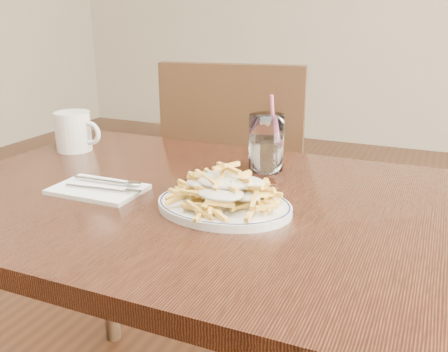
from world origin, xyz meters
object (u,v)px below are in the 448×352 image
at_px(table, 209,231).
at_px(loaded_fries, 224,186).
at_px(water_glass, 266,146).
at_px(chair_far, 238,185).
at_px(coffee_mug, 74,131).
at_px(fries_plate, 224,206).

relative_size(table, loaded_fries, 4.77).
bearing_deg(water_glass, loaded_fries, -87.70).
bearing_deg(chair_far, coffee_mug, -124.76).
height_order(chair_far, loaded_fries, chair_far).
bearing_deg(table, fries_plate, -43.02).
relative_size(table, fries_plate, 3.93).
bearing_deg(water_glass, table, -102.78).
bearing_deg(loaded_fries, water_glass, 92.30).
height_order(fries_plate, loaded_fries, loaded_fries).
distance_m(fries_plate, loaded_fries, 0.04).
height_order(table, chair_far, chair_far).
height_order(loaded_fries, water_glass, water_glass).
xyz_separation_m(fries_plate, water_glass, (-0.01, 0.28, 0.05)).
distance_m(table, chair_far, 0.66).
height_order(chair_far, coffee_mug, chair_far).
distance_m(chair_far, fries_plate, 0.75).
bearing_deg(table, water_glass, 77.22).
distance_m(loaded_fries, water_glass, 0.28).
bearing_deg(coffee_mug, water_glass, 4.71).
bearing_deg(coffee_mug, fries_plate, -22.92).
xyz_separation_m(loaded_fries, water_glass, (-0.01, 0.28, 0.01)).
relative_size(table, coffee_mug, 8.83).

